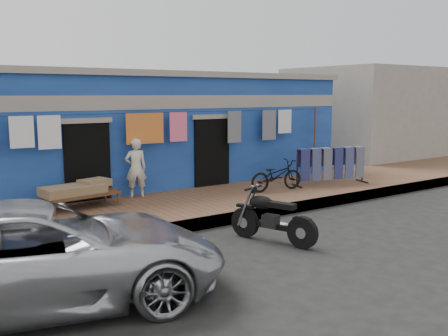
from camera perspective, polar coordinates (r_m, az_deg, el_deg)
ground at (r=9.66m, az=6.83°, el=-8.22°), size 80.00×80.00×0.00m
sidewalk at (r=11.96m, az=-2.73°, el=-4.28°), size 28.00×3.00×0.25m
curb at (r=10.79m, az=1.36°, el=-5.68°), size 28.00×0.10×0.25m
building at (r=15.24m, az=-10.75°, el=4.28°), size 12.20×5.20×3.36m
neighbor_right at (r=22.10m, az=16.41°, el=5.90°), size 6.00×5.00×3.80m
clothesline at (r=12.58m, az=-7.46°, el=4.06°), size 10.06×0.06×2.10m
car at (r=7.02m, az=-20.56°, el=-9.12°), size 5.43×3.38×1.42m
seated_person at (r=12.34m, az=-10.05°, el=-0.00°), size 0.58×0.45×1.44m
bicycle at (r=13.07m, az=6.01°, el=-0.46°), size 1.57×0.69×0.99m
motorcycle at (r=9.38m, az=5.60°, el=-5.50°), size 1.52×1.91×1.01m
charpoy at (r=11.51m, az=-16.02°, el=-3.01°), size 1.91×1.23×0.57m
jeans_rack at (r=14.24m, az=12.11°, el=0.30°), size 2.44×1.51×1.07m
litter_a at (r=10.62m, az=4.05°, el=-6.44°), size 0.17×0.14×0.07m
litter_b at (r=10.78m, az=5.38°, el=-6.22°), size 0.17×0.18×0.07m
litter_c at (r=10.53m, az=6.56°, el=-6.55°), size 0.23×0.26×0.09m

